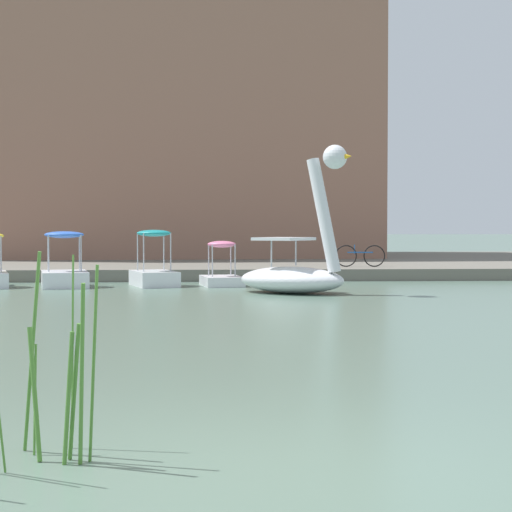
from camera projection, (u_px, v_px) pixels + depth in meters
ground_plane at (222, 467)px, 6.18m from camera, size 508.77×508.77×0.00m
shore_bank_far at (205, 263)px, 38.11m from camera, size 152.14×20.82×0.39m
swan_boat at (296, 266)px, 22.77m from camera, size 3.44×3.18×3.83m
pedal_boat_pink at (222, 273)px, 25.75m from camera, size 1.35×1.87×1.34m
pedal_boat_teal at (154, 270)px, 25.70m from camera, size 1.63×2.26×1.67m
pedal_boat_blue at (64, 272)px, 25.28m from camera, size 1.67×2.31×1.62m
bicycle_parked at (360, 256)px, 29.81m from camera, size 1.72×0.16×0.76m
parked_van at (207, 236)px, 40.57m from camera, size 4.66×2.17×1.78m
apartment_block at (164, 95)px, 42.58m from camera, size 19.75×13.62×15.78m
reed_clump_foreground at (9, 381)px, 6.27m from camera, size 2.46×1.28×1.53m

